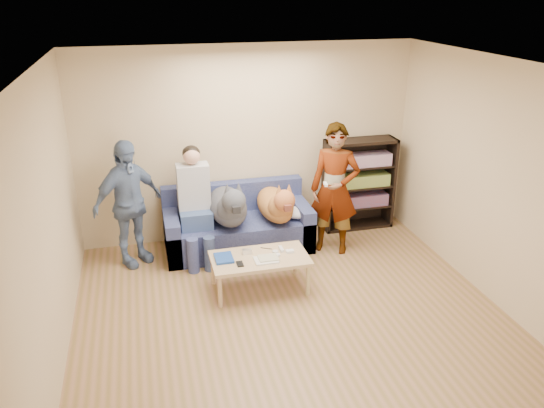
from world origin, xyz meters
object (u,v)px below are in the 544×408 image
object	(u,v)px
dog_gray	(229,206)
dog_tan	(277,204)
sofa	(237,227)
person_seated	(195,200)
coffee_table	(260,261)
camera_silver	(247,251)
person_standing_right	(335,189)
bookshelf	(358,182)
notebook_blue	(224,258)
person_standing_left	(128,204)

from	to	relation	value
dog_gray	dog_tan	world-z (taller)	dog_gray
sofa	person_seated	bearing A→B (deg)	-167.03
dog_tan	coffee_table	world-z (taller)	dog_tan
camera_silver	dog_tan	xyz separation A→B (m)	(0.56, 0.80, 0.20)
sofa	dog_gray	world-z (taller)	dog_gray
person_standing_right	dog_tan	world-z (taller)	person_standing_right
dog_tan	bookshelf	size ratio (longest dim) A/B	0.90
person_seated	bookshelf	distance (m)	2.38
dog_tan	dog_gray	bearing A→B (deg)	175.72
notebook_blue	dog_gray	size ratio (longest dim) A/B	0.20
dog_gray	coffee_table	world-z (taller)	dog_gray
person_seated	dog_gray	xyz separation A→B (m)	(0.41, -0.05, -0.10)
person_standing_left	bookshelf	distance (m)	3.18
bookshelf	person_standing_left	bearing A→B (deg)	-173.86
person_standing_left	person_seated	bearing A→B (deg)	-34.70
dog_gray	person_standing_right	bearing A→B (deg)	-9.27
person_seated	coffee_table	size ratio (longest dim) A/B	1.34
person_seated	coffee_table	distance (m)	1.24
dog_tan	camera_silver	bearing A→B (deg)	-125.03
sofa	person_standing_left	bearing A→B (deg)	-175.54
camera_silver	bookshelf	xyz separation A→B (m)	(1.87, 1.25, 0.23)
person_seated	dog_gray	world-z (taller)	person_seated
camera_silver	coffee_table	bearing A→B (deg)	-45.00
notebook_blue	dog_gray	xyz separation A→B (m)	(0.22, 0.91, 0.24)
person_standing_left	sofa	distance (m)	1.46
person_standing_right	person_seated	world-z (taller)	person_standing_right
person_standing_left	dog_tan	size ratio (longest dim) A/B	1.36
person_standing_left	bookshelf	bearing A→B (deg)	-27.09
person_standing_left	notebook_blue	bearing A→B (deg)	-77.59
person_standing_left	camera_silver	distance (m)	1.61
sofa	bookshelf	size ratio (longest dim) A/B	1.46
person_standing_left	notebook_blue	xyz separation A→B (m)	(1.00, -0.98, -0.37)
camera_silver	dog_gray	distance (m)	0.88
person_standing_right	person_seated	xyz separation A→B (m)	(-1.75, 0.26, -0.08)
sofa	dog_tan	xyz separation A→B (m)	(0.48, -0.22, 0.37)
coffee_table	bookshelf	distance (m)	2.25
camera_silver	coffee_table	distance (m)	0.18
person_standing_left	dog_gray	distance (m)	1.23
camera_silver	sofa	bearing A→B (deg)	85.79
notebook_blue	dog_tan	xyz separation A→B (m)	(0.84, 0.87, 0.22)
notebook_blue	person_seated	bearing A→B (deg)	101.50
person_seated	sofa	bearing A→B (deg)	12.97
camera_silver	person_seated	world-z (taller)	person_seated
dog_tan	bookshelf	distance (m)	1.39
person_standing_left	person_seated	xyz separation A→B (m)	(0.81, -0.02, -0.03)
notebook_blue	dog_gray	distance (m)	0.97
sofa	bookshelf	world-z (taller)	bookshelf
camera_silver	dog_gray	bearing A→B (deg)	94.08
dog_tan	person_seated	bearing A→B (deg)	174.95
coffee_table	sofa	bearing A→B (deg)	92.28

